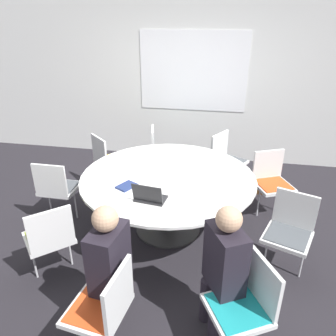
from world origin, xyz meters
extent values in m
plane|color=black|center=(0.00, 0.00, 0.00)|extent=(16.00, 16.00, 0.00)
cube|color=silver|center=(0.00, 2.33, 1.35)|extent=(8.00, 0.06, 2.70)
cube|color=white|center=(0.00, 2.29, 1.55)|extent=(1.80, 0.01, 1.30)
cylinder|color=#333333|center=(0.00, 0.00, 0.01)|extent=(0.79, 0.79, 0.02)
cylinder|color=#333333|center=(0.00, 0.00, 0.37)|extent=(0.18, 0.18, 0.69)
cylinder|color=white|center=(0.00, 0.00, 0.73)|extent=(2.02, 2.02, 0.03)
cube|color=silver|center=(-0.23, -1.68, 0.42)|extent=(0.48, 0.49, 0.04)
cube|color=#E04C1E|center=(-0.23, -1.68, 0.45)|extent=(0.42, 0.43, 0.01)
cube|color=silver|center=(-0.04, -1.71, 0.64)|extent=(0.09, 0.42, 0.40)
cylinder|color=silver|center=(-0.21, -1.51, 0.20)|extent=(0.02, 0.02, 0.40)
cube|color=silver|center=(0.81, -1.50, 0.42)|extent=(0.58, 0.59, 0.04)
cube|color=teal|center=(0.81, -1.50, 0.45)|extent=(0.51, 0.52, 0.01)
cube|color=silver|center=(0.98, -1.40, 0.64)|extent=(0.22, 0.38, 0.40)
cylinder|color=silver|center=(0.72, -1.34, 0.20)|extent=(0.02, 0.02, 0.40)
cube|color=silver|center=(1.31, -0.50, 0.42)|extent=(0.56, 0.55, 0.04)
cube|color=#4C5156|center=(1.31, -0.50, 0.45)|extent=(0.49, 0.48, 0.01)
cube|color=silver|center=(1.38, -0.32, 0.64)|extent=(0.40, 0.18, 0.40)
cylinder|color=silver|center=(1.47, -0.57, 0.20)|extent=(0.02, 0.02, 0.40)
cylinder|color=silver|center=(1.14, -0.44, 0.20)|extent=(0.02, 0.02, 0.40)
cube|color=silver|center=(1.28, 0.57, 0.42)|extent=(0.57, 0.56, 0.04)
cube|color=#E04C1E|center=(1.28, 0.57, 0.45)|extent=(0.50, 0.50, 0.01)
cube|color=silver|center=(1.20, 0.75, 0.64)|extent=(0.39, 0.20, 0.40)
cylinder|color=silver|center=(1.44, 0.65, 0.20)|extent=(0.02, 0.02, 0.40)
cylinder|color=silver|center=(1.11, 0.50, 0.20)|extent=(0.02, 0.02, 0.40)
cube|color=silver|center=(0.71, 1.21, 0.42)|extent=(0.59, 0.59, 0.04)
cube|color=#4C5156|center=(0.71, 1.21, 0.45)|extent=(0.52, 0.52, 0.01)
cube|color=silver|center=(0.54, 1.30, 0.64)|extent=(0.24, 0.38, 0.40)
cylinder|color=silver|center=(0.80, 1.36, 0.20)|extent=(0.02, 0.02, 0.40)
cylinder|color=silver|center=(0.62, 1.05, 0.20)|extent=(0.02, 0.02, 0.40)
cube|color=silver|center=(-0.30, 1.37, 0.42)|extent=(0.50, 0.52, 0.04)
cube|color=teal|center=(-0.30, 1.37, 0.45)|extent=(0.44, 0.46, 0.01)
cube|color=silver|center=(-0.49, 1.33, 0.64)|extent=(0.12, 0.41, 0.40)
cylinder|color=silver|center=(-0.34, 1.54, 0.20)|extent=(0.02, 0.02, 0.40)
cylinder|color=silver|center=(-0.26, 1.19, 0.20)|extent=(0.02, 0.02, 0.40)
cube|color=silver|center=(-1.03, 0.95, 0.42)|extent=(0.61, 0.61, 0.04)
cube|color=gold|center=(-1.03, 0.95, 0.45)|extent=(0.54, 0.53, 0.01)
cube|color=silver|center=(-1.16, 0.80, 0.64)|extent=(0.33, 0.30, 0.40)
cylinder|color=silver|center=(-1.16, 1.07, 0.20)|extent=(0.02, 0.02, 0.40)
cylinder|color=silver|center=(-0.90, 0.83, 0.20)|extent=(0.02, 0.02, 0.40)
cube|color=silver|center=(-1.40, 0.01, 0.42)|extent=(0.44, 0.42, 0.04)
cube|color=#4C5156|center=(-1.40, 0.01, 0.45)|extent=(0.39, 0.37, 0.01)
cube|color=silver|center=(-1.40, -0.18, 0.64)|extent=(0.42, 0.03, 0.40)
cylinder|color=silver|center=(-1.58, 0.01, 0.20)|extent=(0.02, 0.02, 0.40)
cylinder|color=silver|center=(-1.22, 0.01, 0.20)|extent=(0.02, 0.02, 0.40)
cube|color=silver|center=(-1.03, -0.95, 0.42)|extent=(0.61, 0.61, 0.04)
cube|color=olive|center=(-1.03, -0.95, 0.45)|extent=(0.54, 0.53, 0.01)
cube|color=silver|center=(-0.90, -1.09, 0.64)|extent=(0.33, 0.30, 0.40)
cylinder|color=silver|center=(-1.16, -1.07, 0.20)|extent=(0.02, 0.02, 0.40)
cylinder|color=silver|center=(-0.90, -0.82, 0.20)|extent=(0.02, 0.02, 0.40)
cylinder|color=#231E28|center=(-0.31, -1.52, 0.22)|extent=(0.10, 0.10, 0.44)
cylinder|color=#231E28|center=(-0.29, -1.34, 0.22)|extent=(0.10, 0.10, 0.44)
cube|color=#231E28|center=(-0.20, -1.45, 0.72)|extent=(0.27, 0.39, 0.55)
sphere|color=tan|center=(-0.20, -1.45, 1.09)|extent=(0.20, 0.20, 0.20)
cylinder|color=#231E28|center=(0.65, -1.41, 0.22)|extent=(0.10, 0.10, 0.44)
cylinder|color=#231E28|center=(0.56, -1.25, 0.22)|extent=(0.10, 0.10, 0.44)
cube|color=#231E28|center=(0.69, -1.29, 0.72)|extent=(0.36, 0.42, 0.55)
sphere|color=tan|center=(0.69, -1.29, 1.09)|extent=(0.20, 0.20, 0.20)
cube|color=#232326|center=(-0.08, -0.55, 0.75)|extent=(0.34, 0.25, 0.02)
cube|color=#232326|center=(-0.09, -0.64, 0.86)|extent=(0.31, 0.09, 0.20)
cube|color=black|center=(-0.09, -0.64, 0.86)|extent=(0.28, 0.08, 0.17)
cube|color=navy|center=(-0.39, -0.34, 0.75)|extent=(0.23, 0.26, 0.02)
cube|color=#513319|center=(1.10, 1.15, 0.14)|extent=(0.36, 0.16, 0.28)
camera|label=1|loc=(0.62, -3.32, 2.46)|focal=35.00mm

